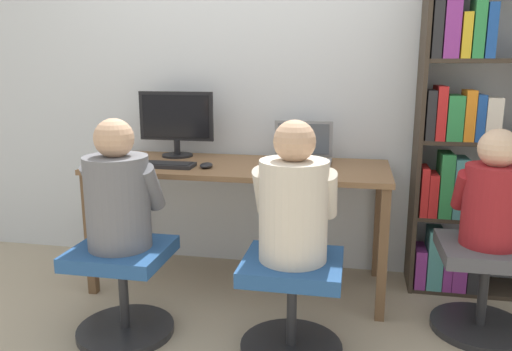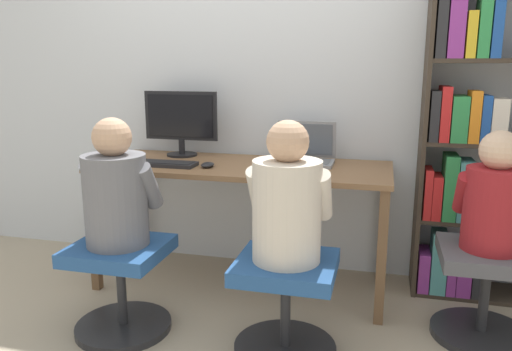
% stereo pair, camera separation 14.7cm
% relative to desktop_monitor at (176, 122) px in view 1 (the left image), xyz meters
% --- Properties ---
extents(ground_plane, '(14.00, 14.00, 0.00)m').
position_rel_desktop_monitor_xyz_m(ground_plane, '(0.46, -0.53, -0.99)').
color(ground_plane, tan).
extents(wall_back, '(10.00, 0.05, 2.60)m').
position_rel_desktop_monitor_xyz_m(wall_back, '(0.46, 0.21, 0.31)').
color(wall_back, silver).
rests_on(wall_back, ground_plane).
extents(desk, '(1.77, 0.68, 0.77)m').
position_rel_desktop_monitor_xyz_m(desk, '(0.46, -0.19, -0.30)').
color(desk, brown).
rests_on(desk, ground_plane).
extents(desktop_monitor, '(0.49, 0.20, 0.42)m').
position_rel_desktop_monitor_xyz_m(desktop_monitor, '(0.00, 0.00, 0.00)').
color(desktop_monitor, black).
rests_on(desktop_monitor, desk).
extents(laptop, '(0.36, 0.28, 0.25)m').
position_rel_desktop_monitor_xyz_m(laptop, '(0.82, -0.05, -0.17)').
color(laptop, gray).
rests_on(laptop, desk).
extents(keyboard, '(0.43, 0.14, 0.03)m').
position_rel_desktop_monitor_xyz_m(keyboard, '(0.01, -0.34, -0.21)').
color(keyboard, '#232326').
rests_on(keyboard, desk).
extents(computer_mouse_by_keyboard, '(0.07, 0.11, 0.03)m').
position_rel_desktop_monitor_xyz_m(computer_mouse_by_keyboard, '(0.29, -0.32, -0.21)').
color(computer_mouse_by_keyboard, black).
rests_on(computer_mouse_by_keyboard, desk).
extents(office_chair_left, '(0.49, 0.49, 0.47)m').
position_rel_desktop_monitor_xyz_m(office_chair_left, '(0.02, -0.89, -0.72)').
color(office_chair_left, '#262628').
rests_on(office_chair_left, ground_plane).
extents(office_chair_right, '(0.49, 0.49, 0.47)m').
position_rel_desktop_monitor_xyz_m(office_chair_right, '(0.87, -0.88, -0.72)').
color(office_chair_right, '#262628').
rests_on(office_chair_right, ground_plane).
extents(person_at_monitor, '(0.38, 0.32, 0.64)m').
position_rel_desktop_monitor_xyz_m(person_at_monitor, '(0.02, -0.88, -0.24)').
color(person_at_monitor, slate).
rests_on(person_at_monitor, office_chair_left).
extents(person_at_laptop, '(0.39, 0.33, 0.65)m').
position_rel_desktop_monitor_xyz_m(person_at_laptop, '(0.87, -0.88, -0.24)').
color(person_at_laptop, beige).
rests_on(person_at_laptop, office_chair_right).
extents(bookshelf, '(0.73, 0.30, 1.84)m').
position_rel_desktop_monitor_xyz_m(bookshelf, '(1.76, -0.00, -0.09)').
color(bookshelf, '#382D23').
rests_on(bookshelf, ground_plane).
extents(office_chair_side, '(0.49, 0.49, 0.47)m').
position_rel_desktop_monitor_xyz_m(office_chair_side, '(1.81, -0.50, -0.72)').
color(office_chair_side, '#262628').
rests_on(office_chair_side, ground_plane).
extents(person_near_shelf, '(0.35, 0.29, 0.58)m').
position_rel_desktop_monitor_xyz_m(person_near_shelf, '(1.81, -0.50, -0.26)').
color(person_near_shelf, maroon).
rests_on(person_near_shelf, office_chair_side).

